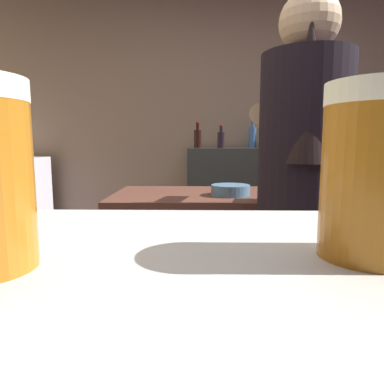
{
  "coord_description": "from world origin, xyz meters",
  "views": [
    {
      "loc": [
        -0.25,
        -1.23,
        1.14
      ],
      "look_at": [
        -0.26,
        -0.75,
        1.07
      ],
      "focal_mm": 32.58,
      "sensor_mm": 36.0,
      "label": 1
    }
  ],
  "objects": [
    {
      "name": "wall_back",
      "position": [
        0.0,
        2.2,
        1.35
      ],
      "size": [
        5.2,
        0.1,
        2.7
      ],
      "primitive_type": "cube",
      "color": "gray",
      "rests_on": "ground"
    },
    {
      "name": "bartender",
      "position": [
        0.14,
        0.11,
        0.98
      ],
      "size": [
        0.48,
        0.54,
        1.69
      ],
      "rotation": [
        0.0,
        0.0,
        1.36
      ],
      "color": "#2B2C40",
      "rests_on": "ground"
    },
    {
      "name": "bottle_vinegar",
      "position": [
        -0.07,
        1.91,
        1.18
      ],
      "size": [
        0.06,
        0.06,
        0.2
      ],
      "color": "black",
      "rests_on": "back_shelf"
    },
    {
      "name": "back_shelf",
      "position": [
        0.03,
        1.92,
        0.55
      ],
      "size": [
        0.8,
        0.36,
        1.1
      ],
      "primitive_type": "cube",
      "color": "#343A36",
      "rests_on": "ground"
    },
    {
      "name": "chefs_knife",
      "position": [
        0.42,
        0.51,
        0.89
      ],
      "size": [
        0.24,
        0.1,
        0.01
      ],
      "primitive_type": "cube",
      "rotation": [
        0.0,
        0.0,
        -0.3
      ],
      "color": "silver",
      "rests_on": "prep_counter"
    },
    {
      "name": "pint_glass_far",
      "position": [
        -0.12,
        -0.97,
        1.12
      ],
      "size": [
        0.08,
        0.08,
        0.13
      ],
      "color": "#AC661A",
      "rests_on": "bar_counter"
    },
    {
      "name": "bottle_olive_oil",
      "position": [
        -0.28,
        1.97,
        1.19
      ],
      "size": [
        0.07,
        0.07,
        0.23
      ],
      "color": "black",
      "rests_on": "back_shelf"
    },
    {
      "name": "mixing_bowl",
      "position": [
        -0.1,
        0.5,
        0.91
      ],
      "size": [
        0.19,
        0.19,
        0.05
      ],
      "primitive_type": "cylinder",
      "color": "slate",
      "rests_on": "prep_counter"
    },
    {
      "name": "bottle_soy",
      "position": [
        0.22,
        2.0,
        1.2
      ],
      "size": [
        0.07,
        0.07,
        0.27
      ],
      "color": "#385F92",
      "rests_on": "back_shelf"
    },
    {
      "name": "bottle_hot_sauce",
      "position": [
        0.35,
        1.99,
        1.18
      ],
      "size": [
        0.07,
        0.07,
        0.2
      ],
      "color": "#375093",
      "rests_on": "back_shelf"
    },
    {
      "name": "prep_counter",
      "position": [
        0.35,
        0.56,
        0.44
      ],
      "size": [
        2.1,
        0.6,
        0.88
      ],
      "primitive_type": "cube",
      "color": "brown",
      "rests_on": "ground"
    },
    {
      "name": "mini_fridge",
      "position": [
        -2.01,
        1.75,
        0.51
      ],
      "size": [
        0.69,
        0.58,
        1.02
      ],
      "color": "white",
      "rests_on": "ground"
    }
  ]
}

